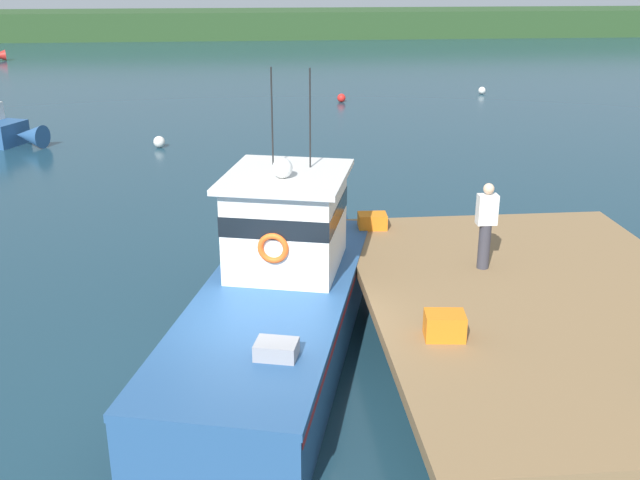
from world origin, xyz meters
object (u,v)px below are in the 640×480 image
Objects in this scene: deckhand_further_back at (486,224)px; mooring_buoy_channel_marker at (159,142)px; main_fishing_boat at (281,290)px; mooring_buoy_outer at (341,98)px; mooring_buoy_spare_mooring at (482,90)px; crate_stack_mid_dock at (372,221)px; crate_single_by_cleat at (445,326)px.

deckhand_further_back is 17.45m from mooring_buoy_channel_marker.
mooring_buoy_outer is at bearing 80.47° from main_fishing_boat.
deckhand_further_back reaches higher than mooring_buoy_channel_marker.
mooring_buoy_channel_marker reaches higher than mooring_buoy_spare_mooring.
mooring_buoy_spare_mooring is at bearing 72.90° from deckhand_further_back.
mooring_buoy_spare_mooring is (9.81, 24.00, -1.17)m from crate_stack_mid_dock.
deckhand_further_back is at bearing 62.05° from crate_single_by_cleat.
deckhand_further_back is at bearing 3.42° from main_fishing_boat.
crate_single_by_cleat is 3.08m from deckhand_further_back.
main_fishing_boat is 3.93m from deckhand_further_back.
main_fishing_boat is at bearing -128.55° from crate_stack_mid_dock.
deckhand_further_back is 3.78× the size of mooring_buoy_channel_marker.
mooring_buoy_channel_marker is at bearing 103.66° from main_fishing_boat.
crate_stack_mid_dock is at bearing -65.79° from mooring_buoy_channel_marker.
mooring_buoy_outer is 12.12m from mooring_buoy_channel_marker.
mooring_buoy_outer is at bearing 86.21° from crate_single_by_cleat.
main_fishing_boat is at bearing 134.26° from crate_single_by_cleat.
crate_single_by_cleat is (2.37, -2.43, 0.39)m from main_fishing_boat.
deckhand_further_back reaches higher than crate_stack_mid_dock.
crate_stack_mid_dock is 14.51m from mooring_buoy_channel_marker.
main_fishing_boat reaches higher than mooring_buoy_outer.
main_fishing_boat reaches higher than crate_single_by_cleat.
deckhand_further_back is at bearing -54.81° from crate_stack_mid_dock.
mooring_buoy_outer is 7.90m from mooring_buoy_spare_mooring.
mooring_buoy_channel_marker is (-5.93, 13.19, -1.14)m from crate_stack_mid_dock.
mooring_buoy_outer is (2.09, 22.28, -1.15)m from crate_stack_mid_dock.
crate_stack_mid_dock is 1.44× the size of mooring_buoy_outer.
mooring_buoy_channel_marker reaches higher than mooring_buoy_outer.
deckhand_further_back is at bearing -90.94° from mooring_buoy_outer.
mooring_buoy_spare_mooring is at bearing 67.78° from crate_stack_mid_dock.
crate_stack_mid_dock reaches higher than mooring_buoy_channel_marker.
crate_stack_mid_dock is 25.95m from mooring_buoy_spare_mooring.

